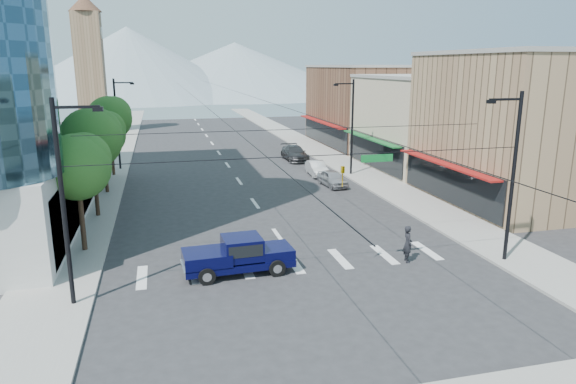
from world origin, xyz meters
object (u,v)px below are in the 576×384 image
object	(u,v)px
pedestrian	(408,244)
parked_car_near	(332,178)
pickup_truck	(238,255)
parked_car_far	(295,153)
parked_car_mid	(317,168)

from	to	relation	value
pedestrian	parked_car_near	bearing A→B (deg)	2.68
pickup_truck	pedestrian	bearing A→B (deg)	-7.26
pedestrian	parked_car_far	xyz separation A→B (m)	(1.87, 30.76, -0.21)
parked_car_mid	parked_car_far	xyz separation A→B (m)	(0.00, 8.31, 0.11)
parked_car_near	parked_car_far	xyz separation A→B (m)	(0.00, 12.96, 0.10)
pedestrian	pickup_truck	bearing A→B (deg)	94.56
pickup_truck	parked_car_mid	world-z (taller)	pickup_truck
pickup_truck	parked_car_near	world-z (taller)	pickup_truck
pickup_truck	parked_car_near	bearing A→B (deg)	54.47
pedestrian	parked_car_near	size ratio (longest dim) A/B	0.50
parked_car_mid	parked_car_near	bearing A→B (deg)	-86.75
pedestrian	parked_car_near	distance (m)	17.90
parked_car_near	parked_car_mid	size ratio (longest dim) A/B	0.97
parked_car_far	pickup_truck	bearing A→B (deg)	-110.30
pickup_truck	parked_car_near	xyz separation A→B (m)	(10.87, 17.15, -0.30)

